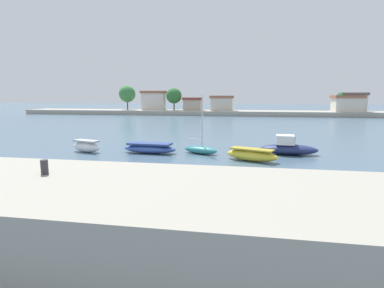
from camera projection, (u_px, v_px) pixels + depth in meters
name	position (u px, v px, depth m)	size (l,w,h in m)	color
ground_plane	(201.00, 190.00, 17.54)	(400.00, 400.00, 0.00)	#476075
seawall_embankment	(170.00, 220.00, 10.30)	(60.34, 6.52, 2.41)	#9E998C
mooring_bollard	(44.00, 167.00, 11.60)	(0.28, 0.28, 0.57)	#2D2D33
moored_boat_0	(87.00, 146.00, 29.32)	(3.46, 1.97, 1.17)	white
moored_boat_1	(150.00, 148.00, 28.84)	(5.33, 2.02, 0.98)	#3856A8
moored_boat_2	(201.00, 149.00, 28.47)	(3.66, 2.40, 5.53)	teal
moored_boat_3	(252.00, 155.00, 25.31)	(4.66, 2.89, 1.06)	yellow
moored_boat_4	(288.00, 148.00, 28.12)	(5.31, 2.37, 1.80)	navy
mooring_buoy_0	(255.00, 180.00, 18.93)	(0.41, 0.41, 0.41)	yellow
mooring_buoy_1	(204.00, 178.00, 19.53)	(0.26, 0.26, 0.26)	white
distant_shoreline	(250.00, 108.00, 85.27)	(127.31, 10.17, 9.07)	#9E998C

